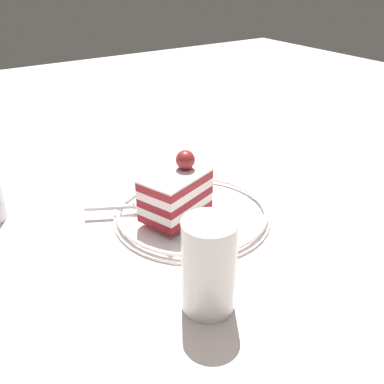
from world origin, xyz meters
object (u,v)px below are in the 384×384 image
(fork, at_px, (127,207))
(drink_glass_far, at_px, (209,271))
(cake_slice, at_px, (176,193))
(whipped_cream_dollop, at_px, (186,172))
(dessert_plate, at_px, (192,214))

(fork, height_order, drink_glass_far, drink_glass_far)
(cake_slice, bearing_deg, fork, 134.49)
(whipped_cream_dollop, bearing_deg, dessert_plate, -117.11)
(fork, bearing_deg, whipped_cream_dollop, 6.13)
(dessert_plate, relative_size, fork, 2.16)
(dessert_plate, height_order, fork, fork)
(cake_slice, distance_m, drink_glass_far, 0.18)
(whipped_cream_dollop, xyz_separation_m, fork, (-0.12, -0.01, -0.02))
(dessert_plate, distance_m, whipped_cream_dollop, 0.09)
(fork, relative_size, drink_glass_far, 0.97)
(dessert_plate, height_order, drink_glass_far, drink_glass_far)
(whipped_cream_dollop, height_order, fork, whipped_cream_dollop)
(cake_slice, xyz_separation_m, fork, (-0.05, 0.06, -0.03))
(whipped_cream_dollop, bearing_deg, fork, -173.87)
(whipped_cream_dollop, height_order, drink_glass_far, drink_glass_far)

